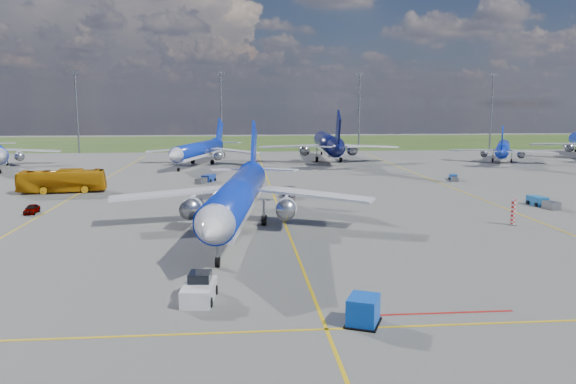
{
  "coord_description": "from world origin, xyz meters",
  "views": [
    {
      "loc": [
        -5.27,
        -52.58,
        13.81
      ],
      "look_at": [
        0.22,
        9.26,
        4.0
      ],
      "focal_mm": 35.0,
      "sensor_mm": 36.0,
      "label": 1
    }
  ],
  "objects": [
    {
      "name": "bg_jet_ne",
      "position": [
        58.2,
        77.2,
        0.0
      ],
      "size": [
        37.92,
        41.42,
        8.77
      ],
      "primitive_type": null,
      "rotation": [
        0.0,
        0.0,
        2.67
      ],
      "color": "#0D2ABA",
      "rests_on": "ground"
    },
    {
      "name": "bg_jet_n",
      "position": [
        16.48,
        82.88,
        0.0
      ],
      "size": [
        37.8,
        48.25,
        12.16
      ],
      "primitive_type": null,
      "rotation": [
        0.0,
        0.0,
        3.09
      ],
      "color": "#070B3A",
      "rests_on": "ground"
    },
    {
      "name": "pushback_tug",
      "position": [
        -8.17,
        -13.99,
        0.77
      ],
      "size": [
        2.45,
        5.68,
        1.9
      ],
      "rotation": [
        0.0,
        0.0,
        -0.09
      ],
      "color": "silver",
      "rests_on": "ground"
    },
    {
      "name": "ground",
      "position": [
        0.0,
        0.0,
        0.0
      ],
      "size": [
        400.0,
        400.0,
        0.0
      ],
      "primitive_type": "plane",
      "color": "#52524F",
      "rests_on": "ground"
    },
    {
      "name": "floodlight_masts",
      "position": [
        10.0,
        110.0,
        12.56
      ],
      "size": [
        202.2,
        0.5,
        22.7
      ],
      "color": "slate",
      "rests_on": "ground"
    },
    {
      "name": "apron_bus",
      "position": [
        -32.84,
        37.09,
        1.84
      ],
      "size": [
        13.47,
        4.71,
        3.67
      ],
      "primitive_type": "imported",
      "rotation": [
        0.0,
        0.0,
        1.7
      ],
      "color": "#C4810B",
      "rests_on": "ground"
    },
    {
      "name": "service_car_a",
      "position": [
        -31.49,
        19.86,
        0.59
      ],
      "size": [
        1.59,
        3.54,
        1.18
      ],
      "primitive_type": "imported",
      "rotation": [
        0.0,
        0.0,
        0.06
      ],
      "color": "#999999",
      "rests_on": "ground"
    },
    {
      "name": "service_car_c",
      "position": [
        2.18,
        29.61,
        0.69
      ],
      "size": [
        2.65,
        5.01,
        1.38
      ],
      "primitive_type": "imported",
      "rotation": [
        0.0,
        0.0,
        -0.15
      ],
      "color": "#999999",
      "rests_on": "ground"
    },
    {
      "name": "bg_jet_nnw",
      "position": [
        -14.24,
        75.4,
        0.0
      ],
      "size": [
        37.71,
        44.02,
        9.89
      ],
      "primitive_type": null,
      "rotation": [
        0.0,
        0.0,
        -0.27
      ],
      "color": "#0D2ABA",
      "rests_on": "ground"
    },
    {
      "name": "grass_strip",
      "position": [
        0.0,
        150.0,
        0.0
      ],
      "size": [
        400.0,
        80.0,
        0.01
      ],
      "primitive_type": "cube",
      "color": "#2D4719",
      "rests_on": "ground"
    },
    {
      "name": "baggage_tug_e",
      "position": [
        33.66,
        45.32,
        0.45
      ],
      "size": [
        2.16,
        4.46,
        0.97
      ],
      "rotation": [
        0.0,
        0.0,
        -0.25
      ],
      "color": "#184393",
      "rests_on": "ground"
    },
    {
      "name": "warning_post",
      "position": [
        26.0,
        8.0,
        1.5
      ],
      "size": [
        0.5,
        0.5,
        3.0
      ],
      "primitive_type": "cylinder",
      "color": "red",
      "rests_on": "ground"
    },
    {
      "name": "taxiway_lines",
      "position": [
        0.17,
        27.7,
        0.01
      ],
      "size": [
        60.25,
        160.0,
        0.02
      ],
      "color": "gold",
      "rests_on": "ground"
    },
    {
      "name": "baggage_tug_w",
      "position": [
        35.65,
        18.85,
        0.57
      ],
      "size": [
        2.16,
        5.59,
        1.22
      ],
      "rotation": [
        0.0,
        0.0,
        0.14
      ],
      "color": "#1A5EA0",
      "rests_on": "ground"
    },
    {
      "name": "service_car_b",
      "position": [
        -7.05,
        23.28,
        0.63
      ],
      "size": [
        4.95,
        3.24,
        1.26
      ],
      "primitive_type": "imported",
      "rotation": [
        0.0,
        0.0,
        1.3
      ],
      "color": "#999999",
      "rests_on": "ground"
    },
    {
      "name": "baggage_tug_c",
      "position": [
        -11.03,
        46.94,
        0.57
      ],
      "size": [
        3.56,
        5.48,
        1.21
      ],
      "rotation": [
        0.0,
        0.0,
        -0.43
      ],
      "color": "navy",
      "rests_on": "ground"
    },
    {
      "name": "main_airliner",
      "position": [
        -5.39,
        8.04,
        0.0
      ],
      "size": [
        37.42,
        46.18,
        11.12
      ],
      "primitive_type": null,
      "rotation": [
        0.0,
        0.0,
        -0.13
      ],
      "color": "#0D2ABA",
      "rests_on": "ground"
    },
    {
      "name": "uld_container",
      "position": [
        2.45,
        -19.34,
        0.9
      ],
      "size": [
        2.55,
        2.78,
        1.79
      ],
      "primitive_type": "cube",
      "rotation": [
        0.0,
        0.0,
        -0.42
      ],
      "color": "blue",
      "rests_on": "ground"
    }
  ]
}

